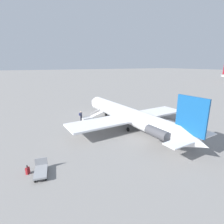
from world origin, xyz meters
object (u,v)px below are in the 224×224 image
Objects in this scene: airplane_main at (130,116)px; passenger at (81,115)px; luggage_cart at (41,171)px; boarding_stairs at (89,118)px; suitcase at (28,171)px.

airplane_main is 15.36× the size of passenger.
airplane_main is at bearing -54.20° from luggage_cart.
boarding_stairs is 16.45m from luggage_cart.
boarding_stairs is 1.73× the size of luggage_cart.
airplane_main is 8.17m from boarding_stairs.
boarding_stairs is (6.75, 4.31, -1.62)m from airplane_main.
airplane_main is 9.05m from passenger.
luggage_cart reaches higher than suitcase.
luggage_cart is (-13.43, 9.51, 0.09)m from boarding_stairs.
boarding_stairs is 1.57m from passenger.
luggage_cart is 2.68× the size of suitcase.
boarding_stairs is 4.63× the size of suitcase.
passenger reaches higher than boarding_stairs.
luggage_cart is at bearing -124.85° from passenger.
airplane_main reaches higher than suitcase.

